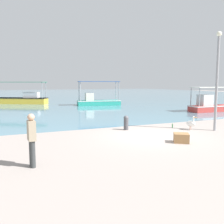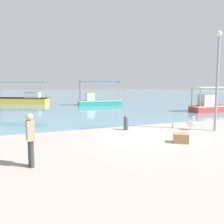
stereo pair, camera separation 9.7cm
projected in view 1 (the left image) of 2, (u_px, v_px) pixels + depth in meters
The scene contains 11 objects.
ground at pixel (152, 136), 12.46m from camera, with size 120.00×120.00×0.00m, color #9D9189.
harbor_water at pixel (37, 95), 56.26m from camera, with size 110.00×90.00×0.00m, color #588598.
fishing_boat_far_right at pixel (21, 99), 31.68m from camera, with size 6.81×4.84×2.77m.
fishing_boat_near_right at pixel (98, 100), 29.51m from camera, with size 5.25×2.38×2.83m.
fishing_boat_near_left at pixel (213, 105), 23.23m from camera, with size 5.09×1.79×2.26m.
pelican at pixel (191, 123), 14.01m from camera, with size 0.40×0.80×0.80m.
lamp_post at pixel (217, 75), 13.55m from camera, with size 0.28×0.28×5.38m.
mooring_bollard at pixel (126, 122), 14.01m from camera, with size 0.28×0.28×0.82m.
fisherman_standing at pixel (32, 139), 7.76m from camera, with size 0.25×0.41×1.69m.
cargo_crate at pixel (181, 138), 11.06m from camera, with size 0.64×0.58×0.41m, color olive.
glass_bottle at pixel (172, 126), 14.78m from camera, with size 0.07×0.07×0.27m.
Camera 1 is at (-6.65, -10.46, 2.63)m, focal length 40.00 mm.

